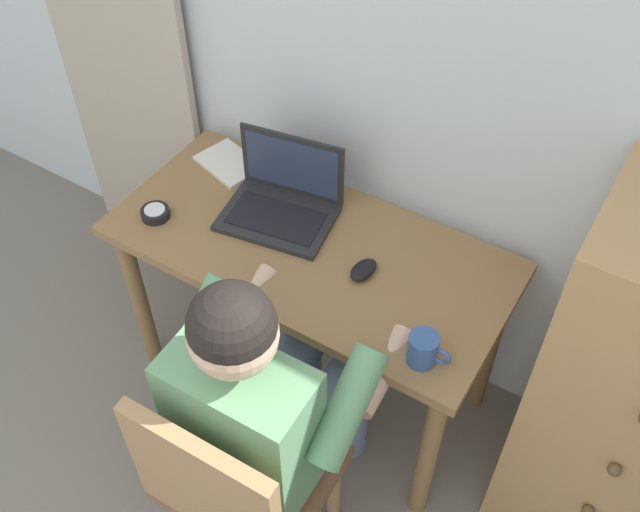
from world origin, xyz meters
TOP-DOWN VIEW (x-y plane):
  - wall_back at (0.00, 2.20)m, footprint 4.80×0.05m
  - desk at (-0.21, 1.84)m, footprint 1.23×0.58m
  - chair at (-0.03, 1.19)m, footprint 0.43×0.41m
  - person_seated at (-0.03, 1.37)m, footprint 0.54×0.59m
  - laptop at (-0.36, 1.92)m, footprint 0.38×0.30m
  - computer_mouse at (-0.01, 1.82)m, footprint 0.07×0.11m
  - desk_clock at (-0.68, 1.69)m, footprint 0.09×0.09m
  - notebook_pad at (-0.64, 2.02)m, footprint 0.24×0.20m
  - coffee_mug at (0.27, 1.64)m, footprint 0.12×0.08m

SIDE VIEW (x-z plane):
  - chair at x=-0.03m, z-range 0.05..0.92m
  - desk at x=-0.21m, z-range 0.25..0.97m
  - person_seated at x=-0.03m, z-range 0.07..1.26m
  - notebook_pad at x=-0.64m, z-range 0.72..0.73m
  - desk_clock at x=-0.68m, z-range 0.72..0.75m
  - computer_mouse at x=-0.01m, z-range 0.72..0.75m
  - coffee_mug at x=0.27m, z-range 0.72..0.82m
  - laptop at x=-0.36m, z-range 0.65..0.89m
  - wall_back at x=0.00m, z-range 0.00..2.50m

